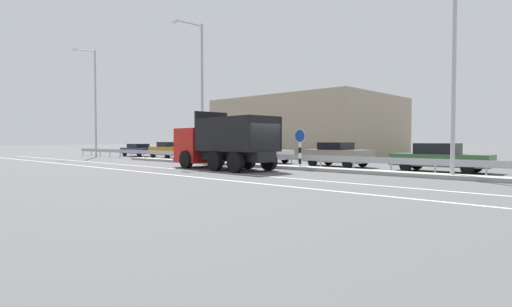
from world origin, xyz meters
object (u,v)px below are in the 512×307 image
dump_truck (215,147)px  median_road_sign (300,148)px  parked_car_0 (139,150)px  street_lamp_2 (453,50)px  street_lamp_0 (94,99)px  parked_car_4 (337,154)px  parked_car_3 (263,152)px  parked_car_2 (207,152)px  parked_car_1 (168,150)px  parked_car_5 (440,158)px  street_lamp_1 (200,87)px

dump_truck → median_road_sign: dump_truck is taller
parked_car_0 → street_lamp_2: bearing=83.3°
street_lamp_0 → parked_car_4: size_ratio=2.57×
dump_truck → parked_car_0: dump_truck is taller
parked_car_4 → street_lamp_2: bearing=67.0°
dump_truck → street_lamp_0: 21.49m
median_road_sign → parked_car_3: 7.29m
street_lamp_0 → parked_car_2: 14.22m
parked_car_1 → parked_car_3: (11.53, 0.38, -0.02)m
parked_car_2 → parked_car_5: bearing=-88.0°
street_lamp_1 → parked_car_3: size_ratio=2.15×
street_lamp_2 → parked_car_3: bearing=165.4°
street_lamp_1 → parked_car_3: 6.55m
parked_car_5 → parked_car_3: bearing=-92.7°
parked_car_2 → parked_car_3: (6.05, 0.24, 0.08)m
dump_truck → parked_car_1: (-13.61, 6.06, -0.46)m
street_lamp_0 → parked_car_2: (12.73, 3.80, -5.06)m
street_lamp_1 → parked_car_1: street_lamp_1 is taller
street_lamp_0 → parked_car_4: street_lamp_0 is taller
parked_car_1 → parked_car_3: size_ratio=0.86×
street_lamp_1 → median_road_sign: bearing=1.8°
street_lamp_2 → parked_car_1: size_ratio=2.55×
median_road_sign → street_lamp_1: size_ratio=0.23×
dump_truck → parked_car_2: dump_truck is taller
parked_car_0 → parked_car_4: bearing=89.4°
dump_truck → parked_car_1: 14.91m
street_lamp_1 → parked_car_2: size_ratio=2.50×
street_lamp_0 → parked_car_1: bearing=26.7°
street_lamp_0 → parked_car_5: street_lamp_0 is taller
parked_car_1 → parked_car_5: bearing=-88.5°
street_lamp_0 → street_lamp_1: street_lamp_0 is taller
median_road_sign → parked_car_5: median_road_sign is taller
street_lamp_1 → parked_car_4: size_ratio=2.40×
parked_car_0 → parked_car_2: 11.43m
street_lamp_2 → parked_car_0: bearing=173.2°
street_lamp_2 → parked_car_2: 21.14m
median_road_sign → dump_truck: bearing=-147.0°
street_lamp_1 → street_lamp_0: bearing=-179.9°
street_lamp_0 → parked_car_0: 6.62m
parked_car_0 → parked_car_5: 30.08m
street_lamp_1 → parked_car_2: street_lamp_1 is taller
dump_truck → parked_car_4: bearing=-31.5°
street_lamp_0 → parked_car_0: bearing=72.2°
parked_car_3 → parked_car_4: parked_car_3 is taller
parked_car_4 → street_lamp_1: bearing=-65.4°
street_lamp_0 → street_lamp_2: 33.03m
median_road_sign → street_lamp_0: 25.44m
street_lamp_0 → parked_car_5: (31.38, 3.84, -4.99)m
parked_car_1 → parked_car_3: 11.54m
street_lamp_0 → parked_car_3: (18.79, 4.03, -4.98)m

